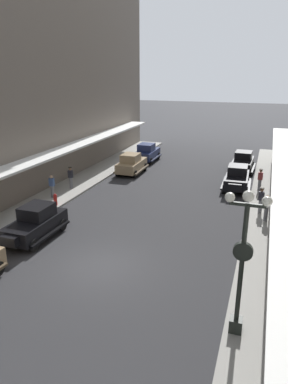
{
  "coord_description": "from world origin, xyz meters",
  "views": [
    {
      "loc": [
        6.77,
        -13.28,
        8.71
      ],
      "look_at": [
        0.0,
        6.0,
        1.8
      ],
      "focal_mm": 33.22,
      "sensor_mm": 36.0,
      "label": 1
    }
  ],
  "objects_px": {
    "parked_car_5": "(147,152)",
    "pedestrian_1": "(71,177)",
    "parked_car_2": "(243,162)",
    "pedestrian_0": "(52,186)",
    "fire_hydrant": "(55,199)",
    "pedestrian_2": "(267,208)",
    "parked_car_3": "(237,177)",
    "parked_car_1": "(36,222)",
    "pedestrian_4": "(261,200)",
    "pedestrian_3": "(260,179)",
    "parked_car_0": "(131,163)",
    "lamp_post_with_clock": "(242,259)"
  },
  "relations": [
    {
      "from": "pedestrian_2",
      "to": "pedestrian_4",
      "type": "distance_m",
      "value": 1.32
    },
    {
      "from": "parked_car_3",
      "to": "parked_car_1",
      "type": "bearing_deg",
      "value": -127.3
    },
    {
      "from": "parked_car_2",
      "to": "pedestrian_3",
      "type": "height_order",
      "value": "parked_car_2"
    },
    {
      "from": "pedestrian_3",
      "to": "parked_car_1",
      "type": "bearing_deg",
      "value": -132.48
    },
    {
      "from": "fire_hydrant",
      "to": "pedestrian_1",
      "type": "xyz_separation_m",
      "value": [
        -0.93,
        3.65,
        0.45
      ]
    },
    {
      "from": "parked_car_3",
      "to": "parked_car_5",
      "type": "height_order",
      "value": "same"
    },
    {
      "from": "parked_car_2",
      "to": "pedestrian_0",
      "type": "distance_m",
      "value": 17.35
    },
    {
      "from": "parked_car_2",
      "to": "pedestrian_1",
      "type": "distance_m",
      "value": 15.68
    },
    {
      "from": "parked_car_3",
      "to": "pedestrian_4",
      "type": "distance_m",
      "value": 5.34
    },
    {
      "from": "lamp_post_with_clock",
      "to": "pedestrian_4",
      "type": "xyz_separation_m",
      "value": [
        0.37,
        11.78,
        -1.97
      ]
    },
    {
      "from": "parked_car_5",
      "to": "parked_car_1",
      "type": "bearing_deg",
      "value": -89.92
    },
    {
      "from": "parked_car_2",
      "to": "parked_car_3",
      "type": "distance_m",
      "value": 5.47
    },
    {
      "from": "lamp_post_with_clock",
      "to": "pedestrian_1",
      "type": "bearing_deg",
      "value": 138.17
    },
    {
      "from": "fire_hydrant",
      "to": "pedestrian_3",
      "type": "xyz_separation_m",
      "value": [
        12.89,
        7.93,
        0.45
      ]
    },
    {
      "from": "pedestrian_3",
      "to": "parked_car_3",
      "type": "bearing_deg",
      "value": 172.52
    },
    {
      "from": "pedestrian_4",
      "to": "pedestrian_1",
      "type": "bearing_deg",
      "value": 178.11
    },
    {
      "from": "parked_car_3",
      "to": "pedestrian_2",
      "type": "xyz_separation_m",
      "value": [
        2.32,
        -6.23,
        0.05
      ]
    },
    {
      "from": "pedestrian_4",
      "to": "fire_hydrant",
      "type": "bearing_deg",
      "value": -166.34
    },
    {
      "from": "pedestrian_3",
      "to": "parked_car_2",
      "type": "bearing_deg",
      "value": 106.85
    },
    {
      "from": "parked_car_3",
      "to": "pedestrian_2",
      "type": "distance_m",
      "value": 6.65
    },
    {
      "from": "parked_car_5",
      "to": "pedestrian_0",
      "type": "height_order",
      "value": "parked_car_5"
    },
    {
      "from": "pedestrian_4",
      "to": "parked_car_0",
      "type": "bearing_deg",
      "value": 150.32
    },
    {
      "from": "lamp_post_with_clock",
      "to": "fire_hydrant",
      "type": "distance_m",
      "value": 15.57
    },
    {
      "from": "parked_car_0",
      "to": "parked_car_1",
      "type": "distance_m",
      "value": 14.05
    },
    {
      "from": "parked_car_3",
      "to": "pedestrian_1",
      "type": "xyz_separation_m",
      "value": [
        -12.1,
        -4.51,
        0.07
      ]
    },
    {
      "from": "pedestrian_3",
      "to": "parked_car_5",
      "type": "bearing_deg",
      "value": 149.76
    },
    {
      "from": "parked_car_1",
      "to": "parked_car_3",
      "type": "bearing_deg",
      "value": 52.7
    },
    {
      "from": "pedestrian_0",
      "to": "pedestrian_3",
      "type": "relative_size",
      "value": 0.98
    },
    {
      "from": "parked_car_1",
      "to": "pedestrian_2",
      "type": "relative_size",
      "value": 2.6
    },
    {
      "from": "parked_car_3",
      "to": "fire_hydrant",
      "type": "height_order",
      "value": "parked_car_3"
    },
    {
      "from": "fire_hydrant",
      "to": "pedestrian_2",
      "type": "relative_size",
      "value": 0.5
    },
    {
      "from": "parked_car_0",
      "to": "pedestrian_4",
      "type": "height_order",
      "value": "parked_car_0"
    },
    {
      "from": "pedestrian_1",
      "to": "pedestrian_3",
      "type": "height_order",
      "value": "same"
    },
    {
      "from": "lamp_post_with_clock",
      "to": "pedestrian_4",
      "type": "height_order",
      "value": "lamp_post_with_clock"
    },
    {
      "from": "parked_car_1",
      "to": "parked_car_2",
      "type": "xyz_separation_m",
      "value": [
        9.56,
        18.02,
        0.0
      ]
    },
    {
      "from": "pedestrian_2",
      "to": "fire_hydrant",
      "type": "bearing_deg",
      "value": -171.88
    },
    {
      "from": "pedestrian_1",
      "to": "pedestrian_4",
      "type": "height_order",
      "value": "same"
    },
    {
      "from": "parked_car_5",
      "to": "pedestrian_1",
      "type": "bearing_deg",
      "value": -103.01
    },
    {
      "from": "parked_car_0",
      "to": "pedestrian_4",
      "type": "distance_m",
      "value": 13.06
    },
    {
      "from": "pedestrian_1",
      "to": "parked_car_1",
      "type": "bearing_deg",
      "value": -72.49
    },
    {
      "from": "parked_car_2",
      "to": "pedestrian_3",
      "type": "bearing_deg",
      "value": -73.15
    },
    {
      "from": "pedestrian_0",
      "to": "pedestrian_4",
      "type": "xyz_separation_m",
      "value": [
        14.21,
        1.84,
        0.02
      ]
    },
    {
      "from": "lamp_post_with_clock",
      "to": "pedestrian_3",
      "type": "xyz_separation_m",
      "value": [
        0.14,
        16.53,
        -1.97
      ]
    },
    {
      "from": "parked_car_1",
      "to": "pedestrian_4",
      "type": "relative_size",
      "value": 2.55
    },
    {
      "from": "parked_car_2",
      "to": "pedestrian_0",
      "type": "height_order",
      "value": "parked_car_2"
    },
    {
      "from": "parked_car_1",
      "to": "pedestrian_1",
      "type": "bearing_deg",
      "value": 107.51
    },
    {
      "from": "pedestrian_4",
      "to": "parked_car_1",
      "type": "bearing_deg",
      "value": -146.64
    },
    {
      "from": "parked_car_3",
      "to": "parked_car_5",
      "type": "xyz_separation_m",
      "value": [
        -9.58,
        6.37,
        0.0
      ]
    },
    {
      "from": "parked_car_2",
      "to": "pedestrian_1",
      "type": "bearing_deg",
      "value": -140.49
    },
    {
      "from": "pedestrian_4",
      "to": "parked_car_2",
      "type": "bearing_deg",
      "value": 100.59
    }
  ]
}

